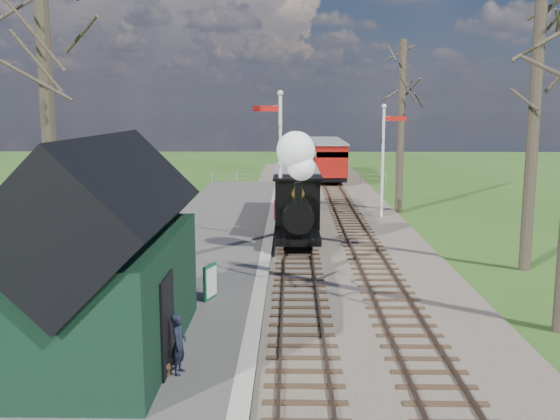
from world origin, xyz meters
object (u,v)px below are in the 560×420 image
at_px(semaphore_near, 279,156).
at_px(coach, 296,191).
at_px(station_shed, 105,261).
at_px(semaphore_far, 384,152).
at_px(red_carriage_b, 326,155).
at_px(bench, 154,351).
at_px(red_carriage_a, 330,161).
at_px(person, 179,344).
at_px(locomotive, 298,197).
at_px(sign_board, 210,282).

xyz_separation_m(semaphore_near, coach, (0.77, 5.15, -2.10)).
relative_size(semaphore_near, coach, 0.86).
xyz_separation_m(station_shed, semaphore_far, (8.67, 18.00, 1.08)).
height_order(semaphore_near, coach, semaphore_near).
xyz_separation_m(red_carriage_b, bench, (-5.71, -39.12, -1.11)).
bearing_deg(red_carriage_a, person, -98.61).
xyz_separation_m(semaphore_near, red_carriage_a, (3.37, 20.82, -1.95)).
height_order(red_carriage_b, bench, red_carriage_b).
distance_m(locomotive, bench, 12.37).
bearing_deg(sign_board, coach, 79.18).
bearing_deg(semaphore_far, locomotive, -122.38).
distance_m(semaphore_far, locomotive, 8.29).
relative_size(station_shed, person, 5.04).
height_order(station_shed, locomotive, station_shed).
relative_size(locomotive, red_carriage_a, 0.78).
bearing_deg(person, locomotive, -4.18).
relative_size(coach, bench, 5.22).
distance_m(coach, person, 18.44).
distance_m(semaphore_near, bench, 13.37).
bearing_deg(bench, person, -28.18).
relative_size(red_carriage_a, person, 4.63).
xyz_separation_m(red_carriage_a, sign_board, (-5.14, -28.97, -0.97)).
relative_size(station_shed, coach, 0.87).
xyz_separation_m(red_carriage_a, person, (-5.14, -33.93, -0.84)).
height_order(locomotive, red_carriage_b, locomotive).
relative_size(station_shed, red_carriage_b, 1.09).
xyz_separation_m(semaphore_near, semaphore_far, (5.14, 6.00, -0.27)).
relative_size(semaphore_near, locomotive, 1.38).
distance_m(semaphore_far, red_carriage_b, 20.47).
distance_m(station_shed, red_carriage_b, 38.95).
bearing_deg(coach, bench, -99.83).
distance_m(semaphore_far, person, 20.47).
height_order(red_carriage_a, person, red_carriage_a).
relative_size(station_shed, locomotive, 1.40).
distance_m(semaphore_near, locomotive, 1.95).
bearing_deg(sign_board, station_shed, -114.50).
bearing_deg(bench, semaphore_far, 68.29).
height_order(station_shed, sign_board, station_shed).
height_order(locomotive, bench, locomotive).
bearing_deg(locomotive, red_carriage_b, 84.52).
bearing_deg(semaphore_near, bench, -100.36).
distance_m(semaphore_far, coach, 4.82).
bearing_deg(bench, red_carriage_b, 81.70).
height_order(coach, sign_board, coach).
bearing_deg(sign_board, red_carriage_a, 79.94).
bearing_deg(locomotive, semaphore_near, 129.53).
distance_m(coach, bench, 18.24).
xyz_separation_m(coach, red_carriage_a, (2.60, 15.68, 0.15)).
bearing_deg(bench, sign_board, 83.02).
height_order(semaphore_near, locomotive, semaphore_near).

